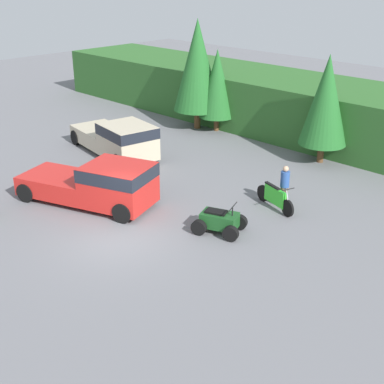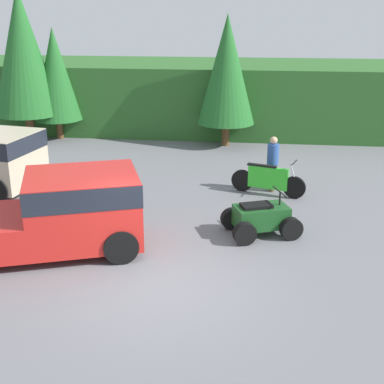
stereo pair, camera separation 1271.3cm
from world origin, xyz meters
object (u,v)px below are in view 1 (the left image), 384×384
pickup_truck_second (119,138)px  rider_person (285,185)px  quad_atv (219,221)px  dirt_bike (275,197)px  pickup_truck_red (99,183)px

pickup_truck_second → rider_person: (9.85, 0.88, -0.03)m
quad_atv → rider_person: bearing=63.1°
dirt_bike → rider_person: size_ratio=1.31×
quad_atv → rider_person: size_ratio=1.21×
pickup_truck_red → pickup_truck_second: bearing=114.5°
quad_atv → rider_person: 3.67m
pickup_truck_second → quad_atv: pickup_truck_second is taller
pickup_truck_red → rider_person: pickup_truck_red is taller
quad_atv → dirt_bike: bearing=64.7°
pickup_truck_red → pickup_truck_second: (-4.31, 4.41, 0.00)m
pickup_truck_red → quad_atv: size_ratio=2.88×
pickup_truck_second → rider_person: size_ratio=3.51×
rider_person → quad_atv: bearing=-94.4°
pickup_truck_second → rider_person: pickup_truck_second is taller
pickup_truck_red → pickup_truck_second: size_ratio=1.00×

